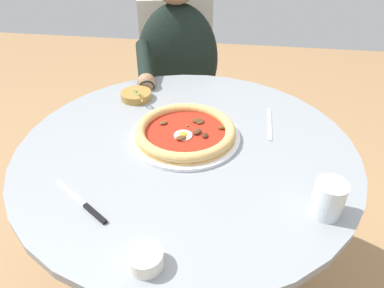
{
  "coord_description": "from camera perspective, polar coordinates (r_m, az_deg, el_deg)",
  "views": [
    {
      "loc": [
        0.78,
        0.13,
        1.29
      ],
      "look_at": [
        0.01,
        0.02,
        0.74
      ],
      "focal_mm": 31.62,
      "sensor_mm": 36.0,
      "label": 1
    }
  ],
  "objects": [
    {
      "name": "diner_person",
      "position": [
        1.67,
        -2.28,
        7.49
      ],
      "size": [
        0.54,
        0.4,
        1.15
      ],
      "color": "#282833",
      "rests_on": "ground"
    },
    {
      "name": "dining_table",
      "position": [
        1.08,
        -0.85,
        -7.52
      ],
      "size": [
        0.96,
        0.96,
        0.73
      ],
      "color": "gray",
      "rests_on": "ground"
    },
    {
      "name": "olive_pan",
      "position": [
        1.22,
        -9.38,
        8.12
      ],
      "size": [
        0.12,
        0.11,
        0.05
      ],
      "color": "olive",
      "rests_on": "dining_table"
    },
    {
      "name": "steak_knife",
      "position": [
        0.81,
        -17.29,
        -10.09
      ],
      "size": [
        0.12,
        0.17,
        0.01
      ],
      "color": "silver",
      "rests_on": "dining_table"
    },
    {
      "name": "pizza_on_plate",
      "position": [
        0.99,
        -1.13,
        2.03
      ],
      "size": [
        0.32,
        0.32,
        0.04
      ],
      "color": "white",
      "rests_on": "dining_table"
    },
    {
      "name": "cafe_chair_diner",
      "position": [
        1.79,
        -2.44,
        10.74
      ],
      "size": [
        0.49,
        0.49,
        0.92
      ],
      "color": "beige",
      "rests_on": "ground"
    },
    {
      "name": "ramekin_capers",
      "position": [
        0.68,
        -7.88,
        -18.57
      ],
      "size": [
        0.07,
        0.07,
        0.03
      ],
      "color": "white",
      "rests_on": "dining_table"
    },
    {
      "name": "water_glass",
      "position": [
        0.8,
        21.91,
        -8.85
      ],
      "size": [
        0.07,
        0.07,
        0.09
      ],
      "color": "silver",
      "rests_on": "dining_table"
    },
    {
      "name": "fork_utensil",
      "position": [
        1.09,
        12.99,
        3.35
      ],
      "size": [
        0.19,
        0.02,
        0.0
      ],
      "color": "#BCBCC1",
      "rests_on": "dining_table"
    }
  ]
}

